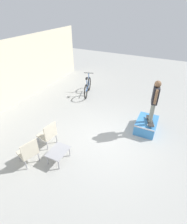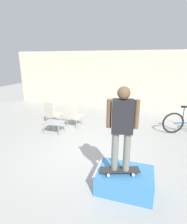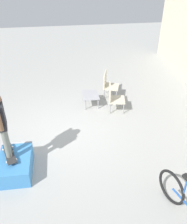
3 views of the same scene
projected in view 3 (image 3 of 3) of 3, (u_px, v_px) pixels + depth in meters
ground_plane at (63, 134)px, 7.38m from camera, size 24.00×24.00×0.00m
skate_ramp_box at (16, 165)px, 6.05m from camera, size 1.14×0.76×0.46m
skateboard_on_ramp at (9, 154)px, 5.94m from camera, size 0.79×0.43×0.07m
person_skater at (1, 121)px, 5.41m from camera, size 0.56×0.27×1.61m
coffee_table at (91, 96)px, 8.56m from camera, size 0.71×0.54×0.40m
patio_chair_left at (109, 84)px, 8.95m from camera, size 0.66×0.66×0.95m
patio_chair_right at (114, 97)px, 8.18m from camera, size 0.60×0.60×0.95m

